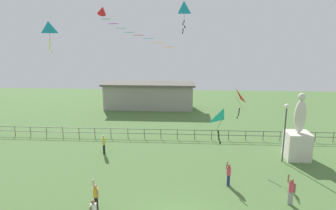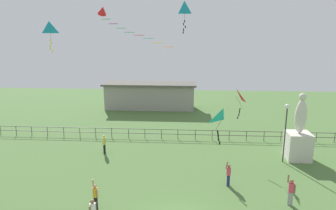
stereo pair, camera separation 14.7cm
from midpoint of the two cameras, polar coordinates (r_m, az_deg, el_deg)
name	(u,v)px [view 1 (the left image)]	position (r m, az deg, el deg)	size (l,w,h in m)	color
statue_monument	(298,139)	(26.83, 22.57, -5.78)	(1.82, 1.82, 5.37)	beige
lamppost	(286,120)	(25.31, 20.62, -2.65)	(0.36, 0.36, 4.65)	#38383D
person_0	(96,195)	(18.83, -13.34, -15.75)	(0.41, 0.37, 1.79)	black
person_1	(229,173)	(21.23, 10.87, -12.16)	(0.40, 0.40, 1.78)	navy
person_2	(291,189)	(20.07, 21.46, -14.23)	(0.49, 0.37, 1.92)	#99999E
person_3	(104,143)	(26.57, -11.86, -6.86)	(0.30, 0.48, 1.60)	black
kite_0	(223,118)	(17.09, 9.88, -2.45)	(1.02, 0.97, 2.10)	#19B2B2
kite_1	(235,97)	(24.92, 12.10, 1.45)	(1.10, 0.94, 2.37)	red
kite_2	(49,29)	(27.01, -21.20, 12.83)	(1.08, 0.97, 2.42)	#198CD1
kite_3	(184,10)	(26.02, 2.75, 17.09)	(0.83, 0.99, 2.48)	#198CD1
streamer_kite	(107,14)	(22.19, -11.28, 16.08)	(5.37, 1.90, 2.76)	red
waterfront_railing	(178,133)	(29.57, 1.76, -5.09)	(36.04, 0.06, 0.95)	#4C4742
pavilion_building	(149,96)	(41.21, -3.62, 1.73)	(12.17, 3.70, 3.42)	gray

